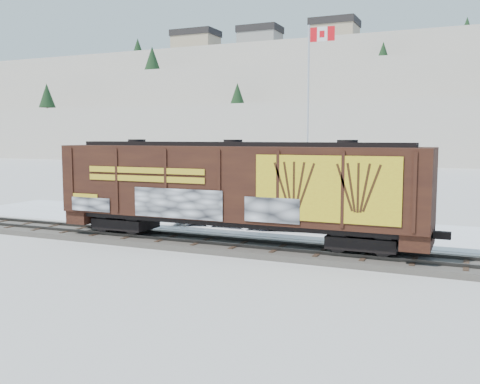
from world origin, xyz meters
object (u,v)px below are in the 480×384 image
at_px(flagpole, 309,142).
at_px(car_white, 232,216).
at_px(car_silver, 207,212).
at_px(hopper_railcar, 233,186).
at_px(car_dark, 294,216).

relative_size(flagpole, car_white, 3.29).
bearing_deg(car_silver, car_white, -113.88).
distance_m(flagpole, car_white, 9.86).
height_order(hopper_railcar, car_silver, hopper_railcar).
relative_size(car_silver, car_dark, 0.83).
distance_m(hopper_railcar, car_dark, 6.64).
height_order(flagpole, car_white, flagpole).
bearing_deg(car_dark, hopper_railcar, 160.95).
bearing_deg(car_dark, flagpole, 1.28).
xyz_separation_m(hopper_railcar, car_white, (-2.58, 5.54, -2.37)).
bearing_deg(car_white, hopper_railcar, -152.93).
relative_size(hopper_railcar, flagpole, 1.38).
distance_m(flagpole, car_silver, 10.21).
bearing_deg(flagpole, car_dark, -79.34).
bearing_deg(car_dark, car_white, 90.38).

